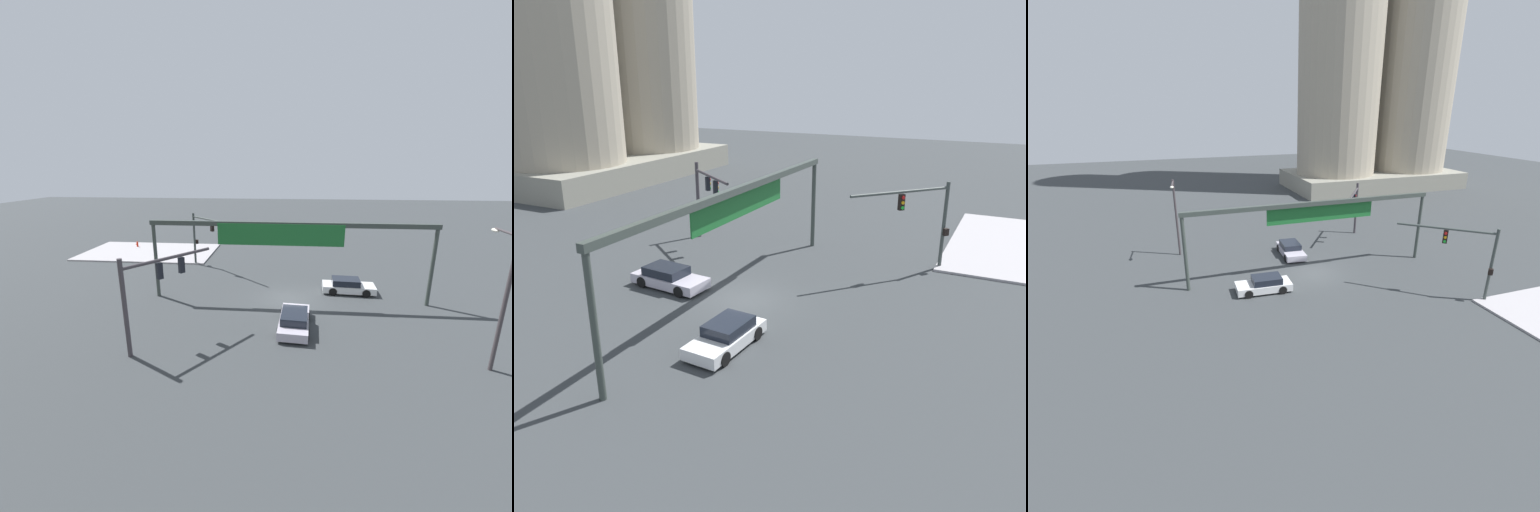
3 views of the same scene
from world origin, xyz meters
The scene contains 9 objects.
ground_plane centered at (0.00, 0.00, 0.00)m, with size 162.63×162.63×0.00m, color #363A3C.
sidewalk_corner centered at (16.66, -12.74, 0.07)m, with size 15.44×8.87×0.15m, color #A29EA2.
traffic_signal_near_corner centered at (8.66, -7.47, 3.77)m, with size 5.18×4.92×5.49m.
traffic_signal_opposite_side centered at (7.83, 7.67, 3.81)m, with size 3.68×4.86×5.61m.
streetlamp_curved_arm centered at (-10.38, 8.09, 4.22)m, with size 0.51×2.54×7.17m.
overhead_sign_gantry centered at (0.18, 0.44, 5.22)m, with size 21.24×0.43×6.19m.
sedan_car_approaching centered at (-4.92, -1.71, 0.57)m, with size 4.31×2.06×1.21m.
sedan_car_waiting_far centered at (-0.37, 4.85, 0.57)m, with size 2.22×4.57×1.21m.
fire_hydrant_on_curb centered at (19.25, -14.83, 0.49)m, with size 0.33×0.22×0.71m.
Camera 1 is at (0.37, 23.84, 10.12)m, focal length 22.56 mm.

